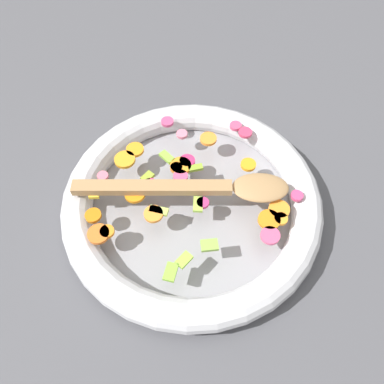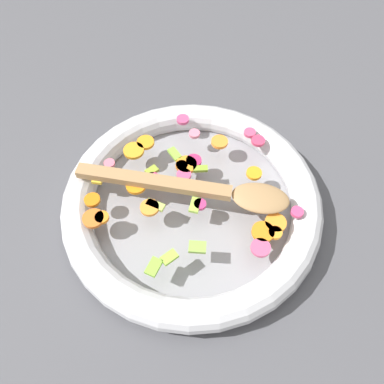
# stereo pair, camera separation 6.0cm
# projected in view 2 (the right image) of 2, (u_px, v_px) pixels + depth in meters

# --- Properties ---
(ground_plane) EXTENTS (4.00, 4.00, 0.00)m
(ground_plane) POSITION_uv_depth(u_px,v_px,m) (192.00, 208.00, 0.64)
(ground_plane) COLOR #4C4C51
(skillet) EXTENTS (0.43, 0.43, 0.05)m
(skillet) POSITION_uv_depth(u_px,v_px,m) (192.00, 201.00, 0.62)
(skillet) COLOR gray
(skillet) RESTS_ON ground_plane
(chopped_vegetables) EXTENTS (0.31, 0.34, 0.01)m
(chopped_vegetables) POSITION_uv_depth(u_px,v_px,m) (186.00, 185.00, 0.61)
(chopped_vegetables) COLOR orange
(chopped_vegetables) RESTS_ON skillet
(wooden_spoon) EXTENTS (0.16, 0.33, 0.01)m
(wooden_spoon) POSITION_uv_depth(u_px,v_px,m) (203.00, 189.00, 0.59)
(wooden_spoon) COLOR #A87F51
(wooden_spoon) RESTS_ON chopped_vegetables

